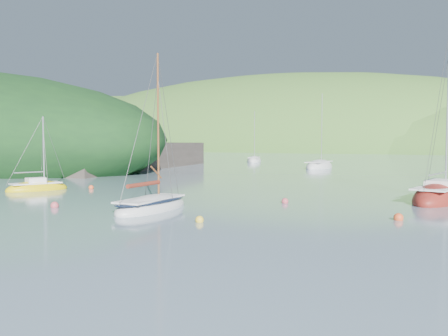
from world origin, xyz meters
The scene contains 8 objects.
ground centered at (0.00, 0.00, 0.00)m, with size 700.00×700.00×0.00m, color #7696A3.
shoreline_hills centered at (-9.66, 172.42, 0.00)m, with size 690.00×135.00×56.00m.
daysailer_white centered at (-0.97, 3.68, 0.22)m, with size 2.78×6.59×9.91m.
sloop_red centered at (13.45, 16.58, 0.23)m, with size 4.15×8.80×12.52m.
sailboat_yellow centered at (-15.88, 8.07, 0.17)m, with size 3.67×5.31×6.56m.
distant_sloop_a centered at (-5.45, 48.02, 0.19)m, with size 2.92×8.06×11.46m.
distant_sloop_c centered at (-21.81, 60.91, 0.17)m, with size 4.80×7.38×9.94m.
mooring_buoys centered at (1.10, 5.98, 0.12)m, with size 25.68×10.05×0.50m.
Camera 1 is at (16.90, -19.65, 4.20)m, focal length 40.00 mm.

